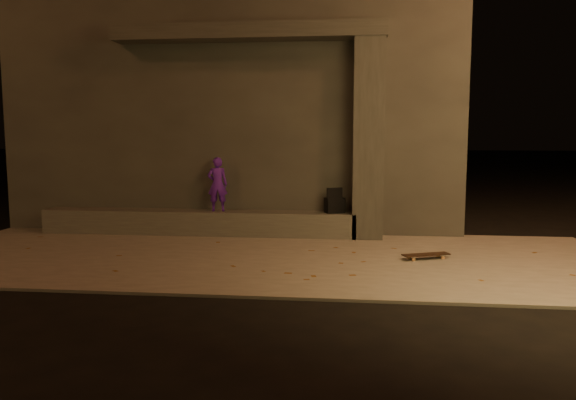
# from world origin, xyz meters

# --- Properties ---
(ground) EXTENTS (120.00, 120.00, 0.00)m
(ground) POSITION_xyz_m (0.00, 0.00, 0.00)
(ground) COLOR black
(ground) RESTS_ON ground
(sidewalk) EXTENTS (11.00, 4.40, 0.04)m
(sidewalk) POSITION_xyz_m (0.00, 2.00, 0.02)
(sidewalk) COLOR slate
(sidewalk) RESTS_ON ground
(building) EXTENTS (9.00, 5.10, 5.22)m
(building) POSITION_xyz_m (-1.00, 6.49, 2.61)
(building) COLOR #373432
(building) RESTS_ON ground
(ledge) EXTENTS (6.00, 0.55, 0.45)m
(ledge) POSITION_xyz_m (-1.50, 3.75, 0.27)
(ledge) COLOR #4B4944
(ledge) RESTS_ON sidewalk
(column) EXTENTS (0.55, 0.55, 3.60)m
(column) POSITION_xyz_m (1.70, 3.75, 1.84)
(column) COLOR #373432
(column) RESTS_ON sidewalk
(canopy) EXTENTS (5.00, 0.70, 0.28)m
(canopy) POSITION_xyz_m (-0.50, 3.80, 3.78)
(canopy) COLOR #373432
(canopy) RESTS_ON column
(skateboarder) EXTENTS (0.41, 0.30, 1.02)m
(skateboarder) POSITION_xyz_m (-1.11, 3.75, 1.00)
(skateboarder) COLOR #591BB2
(skateboarder) RESTS_ON ledge
(backpack) EXTENTS (0.40, 0.34, 0.48)m
(backpack) POSITION_xyz_m (1.10, 3.75, 0.65)
(backpack) COLOR black
(backpack) RESTS_ON ledge
(skateboard) EXTENTS (0.76, 0.45, 0.08)m
(skateboard) POSITION_xyz_m (2.55, 2.02, 0.11)
(skateboard) COLOR black
(skateboard) RESTS_ON sidewalk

